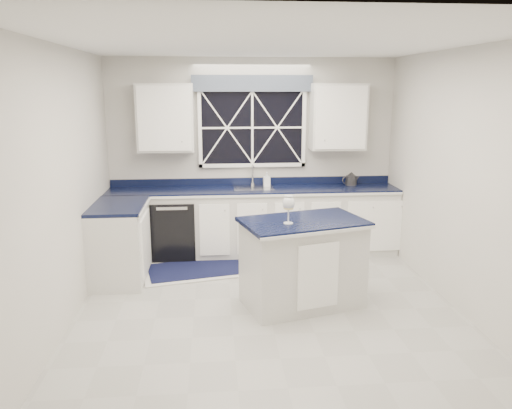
{
  "coord_description": "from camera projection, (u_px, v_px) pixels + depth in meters",
  "views": [
    {
      "loc": [
        -0.55,
        -4.75,
        2.3
      ],
      "look_at": [
        -0.1,
        0.4,
        1.08
      ],
      "focal_mm": 35.0,
      "sensor_mm": 36.0,
      "label": 1
    }
  ],
  "objects": [
    {
      "name": "ground",
      "position": [
        269.0,
        314.0,
        5.19
      ],
      "size": [
        4.5,
        4.5,
        0.0
      ],
      "primitive_type": "plane",
      "color": "#ABABA6",
      "rests_on": "ground"
    },
    {
      "name": "back_wall",
      "position": [
        252.0,
        156.0,
        7.06
      ],
      "size": [
        4.0,
        0.1,
        2.7
      ],
      "primitive_type": "cube",
      "color": "silver",
      "rests_on": "ground"
    },
    {
      "name": "base_cabinets",
      "position": [
        231.0,
        227.0,
        6.78
      ],
      "size": [
        3.99,
        1.6,
        0.9
      ],
      "color": "silver",
      "rests_on": "ground"
    },
    {
      "name": "countertop",
      "position": [
        254.0,
        190.0,
        6.86
      ],
      "size": [
        3.98,
        0.64,
        0.04
      ],
      "primitive_type": "cube",
      "color": "black",
      "rests_on": "base_cabinets"
    },
    {
      "name": "dishwasher",
      "position": [
        175.0,
        227.0,
        6.89
      ],
      "size": [
        0.6,
        0.58,
        0.82
      ],
      "primitive_type": "cube",
      "color": "black",
      "rests_on": "ground"
    },
    {
      "name": "window",
      "position": [
        252.0,
        122.0,
        6.9
      ],
      "size": [
        1.65,
        0.09,
        1.26
      ],
      "color": "black",
      "rests_on": "ground"
    },
    {
      "name": "upper_cabinets",
      "position": [
        253.0,
        117.0,
        6.77
      ],
      "size": [
        3.1,
        0.34,
        0.9
      ],
      "color": "silver",
      "rests_on": "ground"
    },
    {
      "name": "faucet",
      "position": [
        253.0,
        175.0,
        7.01
      ],
      "size": [
        0.05,
        0.2,
        0.3
      ],
      "color": "#BDBDBF",
      "rests_on": "countertop"
    },
    {
      "name": "island",
      "position": [
        302.0,
        262.0,
        5.33
      ],
      "size": [
        1.42,
        1.07,
        0.94
      ],
      "rotation": [
        0.0,
        0.0,
        0.27
      ],
      "color": "silver",
      "rests_on": "ground"
    },
    {
      "name": "rug",
      "position": [
        197.0,
        269.0,
        6.43
      ],
      "size": [
        1.53,
        1.11,
        0.02
      ],
      "rotation": [
        0.0,
        0.0,
        0.21
      ],
      "color": "beige",
      "rests_on": "ground"
    },
    {
      "name": "kettle",
      "position": [
        351.0,
        179.0,
        7.08
      ],
      "size": [
        0.26,
        0.19,
        0.19
      ],
      "rotation": [
        0.0,
        0.0,
        0.21
      ],
      "color": "#313134",
      "rests_on": "countertop"
    },
    {
      "name": "wine_glass",
      "position": [
        289.0,
        204.0,
        5.05
      ],
      "size": [
        0.12,
        0.12,
        0.29
      ],
      "color": "silver",
      "rests_on": "island"
    },
    {
      "name": "soap_bottle",
      "position": [
        267.0,
        179.0,
        7.0
      ],
      "size": [
        0.1,
        0.1,
        0.2
      ],
      "primitive_type": "imported",
      "rotation": [
        0.0,
        0.0,
        0.07
      ],
      "color": "silver",
      "rests_on": "countertop"
    }
  ]
}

